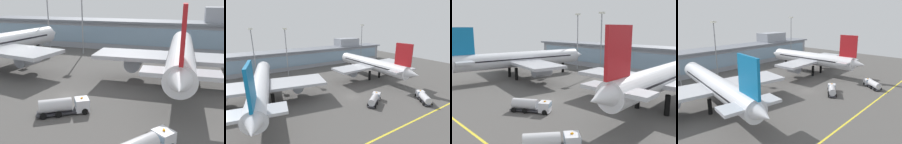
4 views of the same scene
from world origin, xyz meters
The scene contains 7 objects.
ground_plane centered at (0.00, 0.00, 0.00)m, with size 180.00×180.00×0.00m, color #514F4C.
terminal_building centered at (2.03, 53.67, 5.94)m, with size 122.32×14.00×16.09m.
airliner_near_right centered at (21.98, 14.04, 6.85)m, with size 40.21×50.36×18.74m.
fuel_tanker_truck centered at (19.62, -15.78, 1.51)m, with size 7.38×8.69×2.90m.
baggage_tug_near centered at (3.88, -7.92, 1.51)m, with size 8.90×6.99×2.90m.
apron_light_mast_centre centered at (-12.77, 38.40, 15.84)m, with size 1.80×1.80×24.31m.
apron_light_mast_east centered at (-27.42, 40.57, 15.88)m, with size 1.80×1.80×24.40m.
Camera 1 is at (23.88, -44.74, 19.74)m, focal length 41.20 mm.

